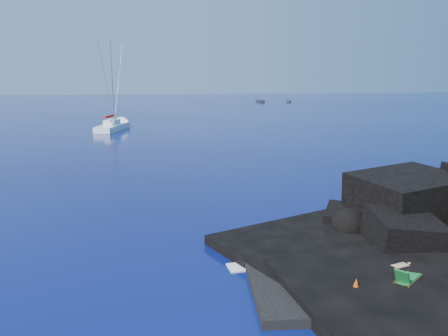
# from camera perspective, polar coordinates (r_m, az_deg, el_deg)

# --- Properties ---
(ground) EXTENTS (400.00, 400.00, 0.00)m
(ground) POSITION_cam_1_polar(r_m,az_deg,el_deg) (16.69, 3.23, -16.79)
(ground) COLOR #04043F
(ground) RESTS_ON ground
(beach) EXTENTS (9.08, 6.86, 0.70)m
(beach) POSITION_cam_1_polar(r_m,az_deg,el_deg) (18.55, 16.96, -14.24)
(beach) COLOR black
(beach) RESTS_ON ground
(surf_foam) EXTENTS (10.00, 8.00, 0.06)m
(surf_foam) POSITION_cam_1_polar(r_m,az_deg,el_deg) (22.48, 12.92, -9.32)
(surf_foam) COLOR white
(surf_foam) RESTS_ON ground
(sailboat) EXTENTS (5.98, 13.09, 13.46)m
(sailboat) POSITION_cam_1_polar(r_m,az_deg,el_deg) (69.62, -14.23, 4.82)
(sailboat) COLOR white
(sailboat) RESTS_ON ground
(deck_chair) EXTENTS (1.51, 1.34, 0.98)m
(deck_chair) POSITION_cam_1_polar(r_m,az_deg,el_deg) (17.96, 23.00, -12.64)
(deck_chair) COLOR #17672C
(deck_chair) RESTS_ON beach
(towel) EXTENTS (2.25, 1.49, 0.05)m
(towel) POSITION_cam_1_polar(r_m,az_deg,el_deg) (19.25, 21.97, -12.39)
(towel) COLOR white
(towel) RESTS_ON beach
(sunbather) EXTENTS (2.00, 0.97, 0.26)m
(sunbather) POSITION_cam_1_polar(r_m,az_deg,el_deg) (19.19, 22.01, -11.96)
(sunbather) COLOR tan
(sunbather) RESTS_ON towel
(marker_cone) EXTENTS (0.45, 0.45, 0.59)m
(marker_cone) POSITION_cam_1_polar(r_m,az_deg,el_deg) (16.86, 16.85, -14.54)
(marker_cone) COLOR #D0400A
(marker_cone) RESTS_ON beach
(distant_boat_a) EXTENTS (1.82, 5.14, 0.68)m
(distant_boat_a) POSITION_cam_1_polar(r_m,az_deg,el_deg) (146.33, 4.76, 8.59)
(distant_boat_a) COLOR #25252A
(distant_boat_a) RESTS_ON ground
(distant_boat_b) EXTENTS (2.83, 4.34, 0.56)m
(distant_boat_b) POSITION_cam_1_polar(r_m,az_deg,el_deg) (146.68, 8.45, 8.51)
(distant_boat_b) COLOR #26262B
(distant_boat_b) RESTS_ON ground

